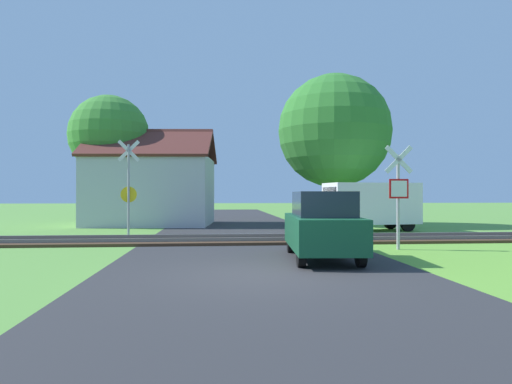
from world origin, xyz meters
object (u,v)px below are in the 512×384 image
(house, at_px, (153,189))
(parked_car, at_px, (322,225))
(tree_right, at_px, (334,131))
(mail_truck, at_px, (368,204))
(tree_left, at_px, (109,135))
(crossing_sign_far, at_px, (129,184))
(stop_sign_near, at_px, (398,191))

(house, height_order, parked_car, house)
(house, distance_m, tree_right, 10.74)
(mail_truck, bearing_deg, parked_car, 146.40)
(tree_right, bearing_deg, tree_left, 173.26)
(tree_right, distance_m, mail_truck, 5.82)
(house, height_order, tree_left, tree_left)
(house, distance_m, tree_left, 3.96)
(crossing_sign_far, xyz_separation_m, house, (-0.08, 7.56, -0.09))
(mail_truck, height_order, parked_car, mail_truck)
(house, height_order, tree_right, tree_right)
(house, bearing_deg, mail_truck, -22.24)
(house, xyz_separation_m, tree_right, (10.18, -1.18, 3.24))
(stop_sign_near, height_order, tree_right, tree_right)
(stop_sign_near, bearing_deg, tree_right, -93.27)
(tree_right, xyz_separation_m, mail_truck, (0.50, -4.17, -4.02))
(stop_sign_near, distance_m, tree_left, 17.70)
(parked_car, bearing_deg, tree_right, 78.00)
(crossing_sign_far, distance_m, tree_left, 8.80)
(mail_truck, bearing_deg, tree_right, -1.30)
(stop_sign_near, height_order, crossing_sign_far, crossing_sign_far)
(house, distance_m, mail_truck, 11.97)
(mail_truck, bearing_deg, house, 55.25)
(tree_left, xyz_separation_m, tree_right, (12.66, -1.50, 0.18))
(crossing_sign_far, xyz_separation_m, tree_left, (-2.57, 7.87, 2.97))
(stop_sign_near, distance_m, parked_car, 3.48)
(crossing_sign_far, relative_size, house, 0.54)
(stop_sign_near, bearing_deg, house, -52.17)
(tree_left, bearing_deg, tree_right, -6.74)
(stop_sign_near, xyz_separation_m, tree_right, (0.99, 11.40, 3.45))
(stop_sign_near, xyz_separation_m, parked_car, (-2.82, -1.82, -0.91))
(tree_right, relative_size, parked_car, 2.05)
(tree_left, xyz_separation_m, mail_truck, (13.16, -5.67, -3.84))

